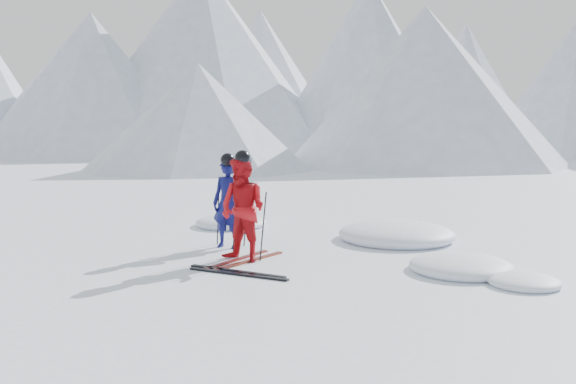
% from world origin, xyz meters
% --- Properties ---
extents(ground, '(160.00, 160.00, 0.00)m').
position_xyz_m(ground, '(0.00, 0.00, 0.00)').
color(ground, white).
rests_on(ground, ground).
extents(skier_blue, '(0.62, 0.43, 1.65)m').
position_xyz_m(skier_blue, '(-2.55, 0.56, 0.83)').
color(skier_blue, '#0D0E4E').
rests_on(skier_blue, ground).
extents(skier_red, '(0.96, 0.81, 1.75)m').
position_xyz_m(skier_red, '(-1.76, -0.35, 0.88)').
color(skier_red, red).
rests_on(skier_red, ground).
extents(pole_blue_left, '(0.11, 0.08, 1.10)m').
position_xyz_m(pole_blue_left, '(-2.85, 0.71, 0.55)').
color(pole_blue_left, black).
rests_on(pole_blue_left, ground).
extents(pole_blue_right, '(0.11, 0.07, 1.10)m').
position_xyz_m(pole_blue_right, '(-2.30, 0.81, 0.55)').
color(pole_blue_right, black).
rests_on(pole_blue_right, ground).
extents(pole_red_left, '(0.12, 0.09, 1.16)m').
position_xyz_m(pole_red_left, '(-2.06, -0.10, 0.58)').
color(pole_red_left, black).
rests_on(pole_red_left, ground).
extents(pole_red_right, '(0.12, 0.08, 1.17)m').
position_xyz_m(pole_red_right, '(-1.46, -0.20, 0.58)').
color(pole_red_right, black).
rests_on(pole_red_right, ground).
extents(ski_worn_left, '(0.35, 1.69, 0.03)m').
position_xyz_m(ski_worn_left, '(-1.88, -0.35, 0.01)').
color(ski_worn_left, black).
rests_on(ski_worn_left, ground).
extents(ski_worn_right, '(0.47, 1.68, 0.03)m').
position_xyz_m(ski_worn_right, '(-1.64, -0.35, 0.01)').
color(ski_worn_right, black).
rests_on(ski_worn_right, ground).
extents(ski_loose_a, '(1.70, 0.22, 0.03)m').
position_xyz_m(ski_loose_a, '(-1.48, -1.10, 0.01)').
color(ski_loose_a, black).
rests_on(ski_loose_a, ground).
extents(ski_loose_b, '(1.70, 0.16, 0.03)m').
position_xyz_m(ski_loose_b, '(-1.38, -1.25, 0.01)').
color(ski_loose_b, black).
rests_on(ski_loose_b, ground).
extents(snow_lumps, '(7.64, 4.34, 0.51)m').
position_xyz_m(snow_lumps, '(-0.16, 2.02, 0.00)').
color(snow_lumps, white).
rests_on(snow_lumps, ground).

